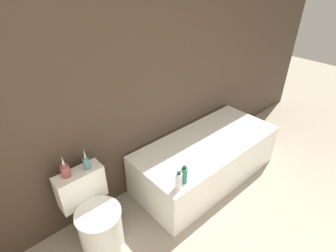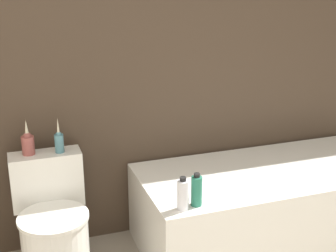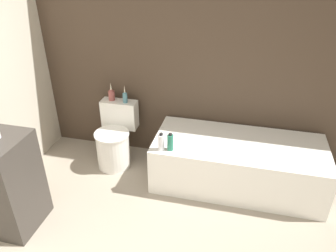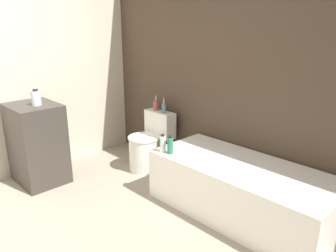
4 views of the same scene
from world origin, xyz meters
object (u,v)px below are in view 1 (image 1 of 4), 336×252
at_px(vase_gold, 65,170).
at_px(toilet, 96,218).
at_px(shampoo_bottle_short, 184,175).
at_px(shampoo_bottle_tall, 179,181).
at_px(vase_silver, 86,162).
at_px(bathtub, 206,158).

bearing_deg(vase_gold, toilet, -67.56).
bearing_deg(toilet, shampoo_bottle_short, -25.35).
xyz_separation_m(vase_gold, shampoo_bottle_short, (0.80, -0.55, -0.17)).
bearing_deg(shampoo_bottle_tall, vase_silver, 135.63).
relative_size(toilet, vase_gold, 3.38).
relative_size(toilet, shampoo_bottle_short, 3.76).
relative_size(bathtub, vase_silver, 8.30).
height_order(vase_silver, shampoo_bottle_short, vase_silver).
bearing_deg(shampoo_bottle_short, toilet, 154.65).
height_order(shampoo_bottle_tall, shampoo_bottle_short, same).
xyz_separation_m(toilet, vase_gold, (-0.08, 0.21, 0.46)).
bearing_deg(vase_silver, bathtub, -10.58).
distance_m(bathtub, vase_silver, 1.39).
xyz_separation_m(bathtub, toilet, (-1.36, 0.06, 0.05)).
xyz_separation_m(vase_gold, vase_silver, (0.17, -0.03, -0.00)).
height_order(toilet, shampoo_bottle_tall, toilet).
bearing_deg(toilet, bathtub, -2.54).
distance_m(shampoo_bottle_tall, shampoo_bottle_short, 0.09).
distance_m(vase_silver, shampoo_bottle_tall, 0.79).
bearing_deg(shampoo_bottle_short, vase_gold, 145.81).
xyz_separation_m(bathtub, shampoo_bottle_tall, (-0.73, -0.30, 0.33)).
distance_m(vase_gold, vase_silver, 0.17).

